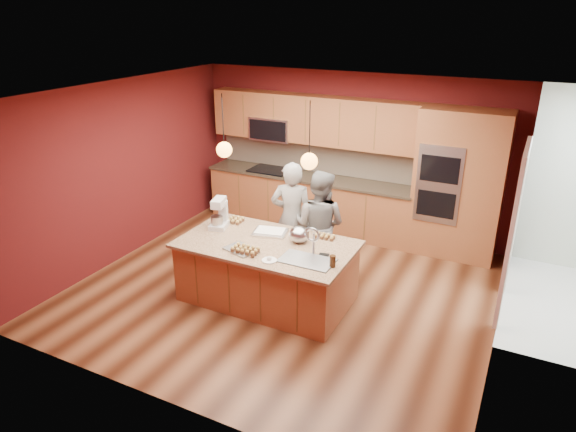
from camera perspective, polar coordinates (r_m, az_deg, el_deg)
The scene contains 24 objects.
floor at distance 7.25m, azimuth -0.30°, elevation -8.12°, with size 5.50×5.50×0.00m, color #401E10.
ceiling at distance 6.33m, azimuth -0.35°, elevation 13.48°, with size 5.50×5.50×0.00m, color white.
wall_back at distance 8.87m, azimuth 7.02°, elevation 6.95°, with size 5.50×5.50×0.00m, color #531314.
wall_front at distance 4.78m, azimuth -14.08°, elevation -7.47°, with size 5.50×5.50×0.00m, color #531314.
wall_left at distance 8.22m, azimuth -17.77°, elevation 4.82°, with size 5.00×5.00×0.00m, color #531314.
wall_right at distance 6.04m, azimuth 23.66°, elevation -2.25°, with size 5.00×5.00×0.00m, color #531314.
cabinet_run at distance 8.99m, azimuth 2.27°, elevation 4.88°, with size 3.74×0.64×2.30m.
oven_column at distance 8.23m, azimuth 18.39°, elevation 3.30°, with size 1.30×0.62×2.30m.
doorway_trim at distance 6.90m, azimuth 23.62°, elevation -2.00°, with size 0.08×1.11×2.20m, color white, non-canonical shape.
pendant_left at distance 6.53m, azimuth -7.10°, elevation 7.36°, with size 0.20×0.20×0.80m.
pendant_right at distance 5.99m, azimuth 2.37°, elevation 6.13°, with size 0.20×0.20×0.80m.
island at distance 6.82m, azimuth -2.24°, elevation -6.11°, with size 2.26×1.27×1.21m.
person_left at distance 7.39m, azimuth 0.44°, elevation -0.24°, with size 0.61×0.40×1.67m, color black.
person_right at distance 7.24m, azimuth 3.48°, elevation -1.05°, with size 0.78×0.61×1.61m, color gray.
stand_mixer at distance 7.10m, azimuth -7.66°, elevation 0.10°, with size 0.29×0.35×0.42m.
sheet_cake at distance 6.91m, azimuth -2.00°, elevation -1.78°, with size 0.50×0.42×0.05m.
cooling_rack at distance 6.47m, azimuth -5.25°, elevation -3.71°, with size 0.40×0.28×0.02m, color #A1A4A8.
mixing_bowl at distance 6.63m, azimuth 1.23°, elevation -2.07°, with size 0.26×0.26×0.22m, color #ADAFB4.
plate at distance 6.18m, azimuth -2.09°, elevation -4.94°, with size 0.18×0.18×0.01m, color white.
tumbler at distance 6.04m, azimuth 4.98°, elevation -5.02°, with size 0.07×0.07×0.14m, color #362110.
phone at distance 6.34m, azimuth 4.04°, elevation -4.29°, with size 0.12×0.07×0.01m, color black.
cupcakes_left at distance 7.30m, azimuth -5.84°, elevation -0.44°, with size 0.22×0.22×0.07m, color #B69148, non-canonical shape.
cupcakes_rack at distance 6.38m, azimuth -4.76°, elevation -3.70°, with size 0.35×0.21×0.06m, color #B69148, non-canonical shape.
cupcakes_right at distance 6.77m, azimuth 4.13°, elevation -2.26°, with size 0.28×0.14×0.06m, color #B69148, non-canonical shape.
Camera 1 is at (2.82, -5.58, 3.66)m, focal length 32.00 mm.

